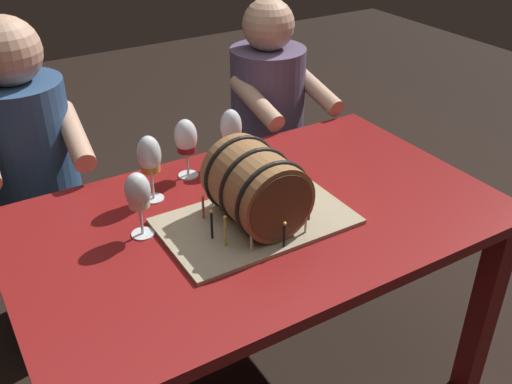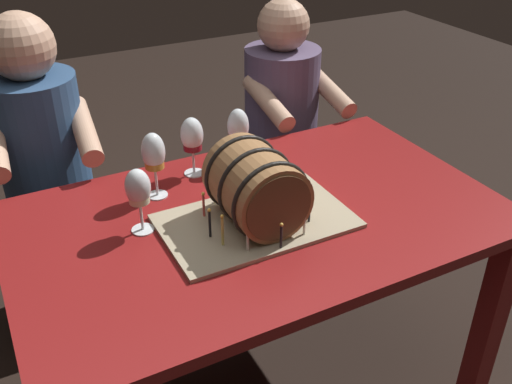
% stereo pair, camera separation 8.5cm
% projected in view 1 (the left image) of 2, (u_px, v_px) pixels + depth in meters
% --- Properties ---
extents(dining_table, '(1.39, 0.84, 0.73)m').
position_uv_depth(dining_table, '(258.00, 244.00, 1.70)').
color(dining_table, maroon).
rests_on(dining_table, ground).
extents(barrel_cake, '(0.52, 0.32, 0.23)m').
position_uv_depth(barrel_cake, '(256.00, 191.00, 1.55)').
color(barrel_cake, tan).
rests_on(barrel_cake, dining_table).
extents(wine_glass_white, '(0.07, 0.07, 0.19)m').
position_uv_depth(wine_glass_white, '(138.00, 194.00, 1.49)').
color(wine_glass_white, white).
rests_on(wine_glass_white, dining_table).
extents(wine_glass_red, '(0.07, 0.07, 0.19)m').
position_uv_depth(wine_glass_red, '(186.00, 139.00, 1.77)').
color(wine_glass_red, white).
rests_on(wine_glass_red, dining_table).
extents(wine_glass_rose, '(0.07, 0.07, 0.19)m').
position_uv_depth(wine_glass_rose, '(231.00, 129.00, 1.84)').
color(wine_glass_rose, white).
rests_on(wine_glass_rose, dining_table).
extents(wine_glass_amber, '(0.07, 0.07, 0.21)m').
position_uv_depth(wine_glass_amber, '(149.00, 157.00, 1.64)').
color(wine_glass_amber, white).
rests_on(wine_glass_amber, dining_table).
extents(person_seated_left, '(0.37, 0.46, 1.19)m').
position_uv_depth(person_seated_left, '(40.00, 203.00, 2.05)').
color(person_seated_left, '#1B2D46').
rests_on(person_seated_left, ground).
extents(person_seated_right, '(0.34, 0.45, 1.14)m').
position_uv_depth(person_seated_right, '(268.00, 149.00, 2.48)').
color(person_seated_right, '#372D40').
rests_on(person_seated_right, ground).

